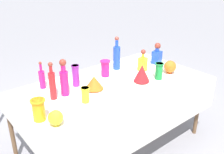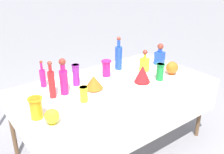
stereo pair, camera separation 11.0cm
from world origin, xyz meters
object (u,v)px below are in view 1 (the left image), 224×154
at_px(slender_vase_0, 159,71).
at_px(slender_vase_3, 39,109).
at_px(square_decanter_0, 157,55).
at_px(fluted_vase_1, 94,82).
at_px(tall_bottle_0, 42,78).
at_px(slender_vase_1, 85,94).
at_px(slender_vase_2, 76,75).
at_px(slender_vase_4, 105,68).
at_px(round_bowl_1, 56,118).
at_px(tall_bottle_3, 52,84).
at_px(round_bowl_0, 170,67).
at_px(tall_bottle_2, 117,56).
at_px(square_decanter_1, 143,62).
at_px(fluted_vase_0, 142,73).
at_px(tall_bottle_1, 64,79).

height_order(slender_vase_0, slender_vase_3, slender_vase_0).
bearing_deg(square_decanter_0, fluted_vase_1, -174.90).
relative_size(tall_bottle_0, slender_vase_1, 1.94).
distance_m(slender_vase_2, fluted_vase_1, 0.21).
relative_size(slender_vase_4, round_bowl_1, 1.43).
xyz_separation_m(tall_bottle_3, square_decanter_0, (1.45, 0.01, -0.04)).
relative_size(square_decanter_0, round_bowl_0, 1.80).
height_order(tall_bottle_0, slender_vase_4, tall_bottle_0).
bearing_deg(tall_bottle_2, round_bowl_0, -51.54).
bearing_deg(slender_vase_2, tall_bottle_3, -161.55).
xyz_separation_m(square_decanter_1, slender_vase_0, (-0.04, -0.28, -0.01)).
relative_size(tall_bottle_2, slender_vase_0, 2.16).
bearing_deg(slender_vase_4, fluted_vase_1, -146.66).
distance_m(slender_vase_3, fluted_vase_0, 1.15).
distance_m(square_decanter_0, slender_vase_4, 0.75).
relative_size(slender_vase_0, slender_vase_2, 0.82).
relative_size(round_bowl_0, round_bowl_1, 1.18).
relative_size(tall_bottle_0, slender_vase_4, 1.55).
bearing_deg(round_bowl_1, square_decanter_0, 14.17).
xyz_separation_m(square_decanter_0, round_bowl_1, (-1.63, -0.41, -0.05)).
bearing_deg(slender_vase_3, square_decanter_1, 8.40).
height_order(tall_bottle_0, slender_vase_2, tall_bottle_0).
bearing_deg(slender_vase_1, tall_bottle_0, 108.38).
xyz_separation_m(square_decanter_0, slender_vase_1, (-1.25, -0.25, -0.04)).
height_order(tall_bottle_3, fluted_vase_1, tall_bottle_3).
bearing_deg(square_decanter_0, slender_vase_1, -168.58).
height_order(slender_vase_0, fluted_vase_0, fluted_vase_0).
relative_size(square_decanter_1, round_bowl_1, 2.05).
xyz_separation_m(square_decanter_0, slender_vase_3, (-1.70, -0.26, -0.02)).
relative_size(slender_vase_3, fluted_vase_1, 0.97).
bearing_deg(slender_vase_3, slender_vase_1, 0.81).
relative_size(tall_bottle_0, slender_vase_2, 1.25).
bearing_deg(fluted_vase_0, square_decanter_1, 42.50).
height_order(tall_bottle_3, slender_vase_1, tall_bottle_3).
xyz_separation_m(slender_vase_0, fluted_vase_0, (-0.20, 0.07, -0.00)).
distance_m(slender_vase_0, fluted_vase_1, 0.73).
distance_m(tall_bottle_2, slender_vase_1, 0.87).
relative_size(tall_bottle_1, slender_vase_1, 2.49).
distance_m(slender_vase_4, fluted_vase_0, 0.42).
bearing_deg(square_decanter_0, slender_vase_4, 172.40).
bearing_deg(tall_bottle_3, round_bowl_1, -114.91).
height_order(tall_bottle_0, square_decanter_0, tall_bottle_0).
xyz_separation_m(tall_bottle_0, tall_bottle_3, (-0.02, -0.27, 0.05)).
height_order(tall_bottle_2, slender_vase_2, tall_bottle_2).
xyz_separation_m(slender_vase_2, slender_vase_3, (-0.56, -0.35, -0.02)).
distance_m(slender_vase_1, fluted_vase_0, 0.71).
bearing_deg(tall_bottle_0, fluted_vase_0, -31.17).
distance_m(tall_bottle_0, slender_vase_3, 0.59).
bearing_deg(tall_bottle_3, tall_bottle_0, 85.38).
relative_size(tall_bottle_2, slender_vase_3, 2.20).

